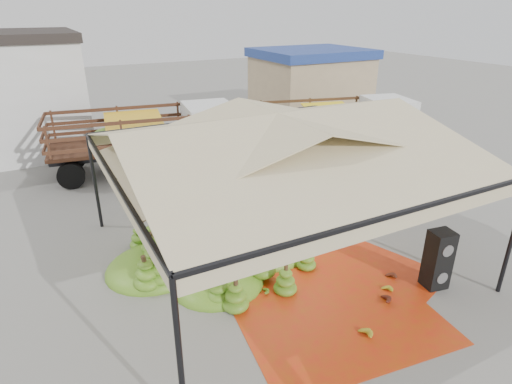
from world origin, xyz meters
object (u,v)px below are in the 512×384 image
truck_left (152,133)px  truck_right (342,121)px  vendor (246,165)px  banana_heap (217,240)px  speaker_stack (438,259)px

truck_left → truck_right: size_ratio=1.05×
vendor → truck_right: size_ratio=0.22×
banana_heap → truck_right: 10.86m
banana_heap → speaker_stack: (4.29, -3.59, 0.13)m
banana_heap → truck_left: bearing=86.5°
banana_heap → truck_left: 7.98m
banana_heap → truck_right: truck_right is taller
vendor → truck_right: truck_right is taller
banana_heap → truck_left: size_ratio=0.75×
speaker_stack → banana_heap: bearing=149.4°
banana_heap → speaker_stack: bearing=-39.9°
vendor → truck_left: bearing=-53.2°
banana_heap → truck_right: size_ratio=0.79×
speaker_stack → truck_right: (4.66, 9.69, 0.73)m
banana_heap → vendor: vendor is taller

